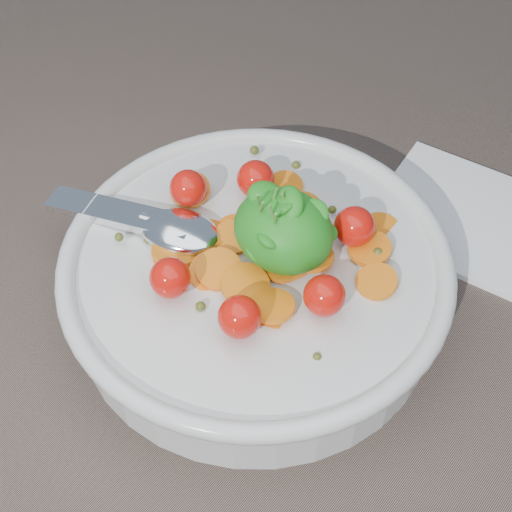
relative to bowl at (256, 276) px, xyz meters
The scene contains 3 objects.
ground 0.05m from the bowl, 65.25° to the right, with size 6.00×6.00×0.00m, color #756154.
bowl is the anchor object (origin of this frame).
napkin 0.21m from the bowl, 66.21° to the left, with size 0.16×0.14×0.01m, color white.
Camera 1 is at (0.21, -0.24, 0.47)m, focal length 50.00 mm.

